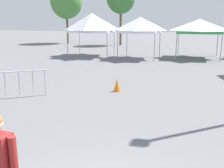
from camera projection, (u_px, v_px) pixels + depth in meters
canopy_tent_far_right at (92, 23)px, 22.06m from camera, size 3.69×3.69×3.60m
canopy_tent_behind_left at (140, 25)px, 20.61m from camera, size 3.14×3.14×3.27m
canopy_tent_far_left at (199, 26)px, 20.92m from camera, size 3.53×3.53×3.12m
tree_behind_tents_center at (66, 1)px, 34.26m from camera, size 4.20×4.20×7.81m
crowd_barrier_by_lift at (19, 79)px, 10.32m from camera, size 1.79×1.18×1.08m
traffic_cone_lot_center at (117, 85)px, 11.30m from camera, size 0.32×0.32×0.54m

